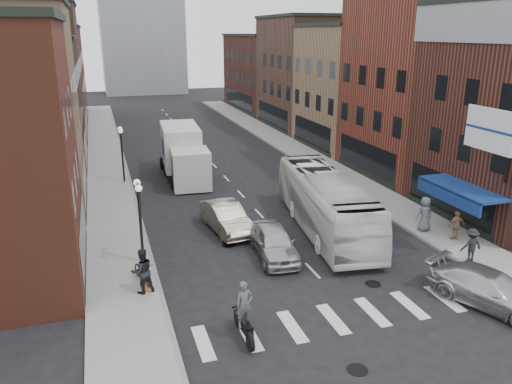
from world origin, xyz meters
TOP-DOWN VIEW (x-y plane):
  - ground at (0.00, 0.00)m, footprint 160.00×160.00m
  - sidewalk_left at (-8.50, 22.00)m, footprint 3.00×74.00m
  - sidewalk_right at (8.50, 22.00)m, footprint 3.00×74.00m
  - curb_left at (-7.00, 22.00)m, footprint 0.20×74.00m
  - curb_right at (7.00, 22.00)m, footprint 0.20×74.00m
  - crosswalk_stripes at (0.00, -3.00)m, footprint 12.00×2.20m
  - bldg_left_mid_b at (-14.99, 24.00)m, footprint 10.30×10.20m
  - bldg_left_far_a at (-14.99, 35.00)m, footprint 10.30×12.20m
  - bldg_left_far_b at (-14.99, 49.00)m, footprint 10.30×16.20m
  - bldg_right_mid_a at (15.00, 14.00)m, footprint 10.30×10.20m
  - bldg_right_mid_b at (14.99, 24.00)m, footprint 10.30×10.20m
  - bldg_right_far_a at (14.99, 35.00)m, footprint 10.30×12.20m
  - bldg_right_far_b at (14.99, 49.00)m, footprint 10.30×16.20m
  - awning_blue at (8.93, 2.50)m, footprint 1.80×5.00m
  - billboard_sign at (8.59, 0.50)m, footprint 1.52×3.00m
  - streetlamp_near at (-7.40, 4.00)m, footprint 0.32×1.22m
  - streetlamp_far at (-7.40, 18.00)m, footprint 0.32×1.22m
  - bike_rack at (-7.60, 1.30)m, footprint 0.08×0.68m
  - box_truck at (-2.99, 18.12)m, footprint 3.06×8.87m
  - motorcycle_rider at (-4.53, -3.20)m, footprint 0.66×2.25m
  - transit_bus at (2.67, 5.45)m, footprint 4.23×11.77m
  - sedan_left_near at (-1.19, 3.00)m, footprint 2.27×4.69m
  - sedan_left_far at (-2.58, 6.96)m, footprint 2.19×4.90m
  - curb_car at (5.52, -3.98)m, footprint 3.81×5.36m
  - parked_bicycle at (-7.59, 2.05)m, footprint 1.12×1.88m
  - ped_left_solo at (-7.67, 1.08)m, footprint 1.05×0.76m
  - ped_right_a at (7.40, -0.60)m, footprint 1.09×0.59m
  - ped_right_b at (8.47, 1.78)m, footprint 0.94×0.48m
  - ped_right_c at (7.64, 3.35)m, footprint 0.94×0.62m

SIDE VIEW (x-z plane):
  - ground at x=0.00m, z-range 0.00..0.00m
  - curb_left at x=-7.00m, z-range -0.08..0.08m
  - curb_right at x=7.00m, z-range -0.08..0.08m
  - crosswalk_stripes at x=0.00m, z-range -0.01..0.01m
  - sidewalk_left at x=-8.50m, z-range 0.00..0.15m
  - sidewalk_right at x=8.50m, z-range 0.00..0.15m
  - bike_rack at x=-7.60m, z-range 0.15..0.95m
  - parked_bicycle at x=-7.59m, z-range 0.15..1.08m
  - curb_car at x=5.52m, z-range 0.00..1.44m
  - sedan_left_near at x=-1.19m, z-range 0.00..1.54m
  - sedan_left_far at x=-2.58m, z-range 0.00..1.56m
  - ped_right_b at x=8.47m, z-range 0.15..1.73m
  - ped_right_a at x=7.40m, z-range 0.15..1.79m
  - motorcycle_rider at x=-4.53m, z-range -0.07..2.22m
  - ped_right_c at x=7.64m, z-range 0.15..2.07m
  - ped_left_solo at x=-7.67m, z-range 0.15..2.10m
  - transit_bus at x=2.67m, z-range 0.00..3.21m
  - box_truck at x=-2.99m, z-range -0.02..3.77m
  - awning_blue at x=8.93m, z-range 2.24..3.02m
  - streetlamp_near at x=-7.40m, z-range 0.86..4.97m
  - streetlamp_far at x=-7.40m, z-range 0.86..4.97m
  - bldg_right_far_b at x=14.99m, z-range 0.00..10.30m
  - bldg_left_mid_b at x=-14.99m, z-range 0.00..10.30m
  - bldg_left_far_b at x=-14.99m, z-range 0.00..11.30m
  - bldg_right_mid_b at x=14.99m, z-range 0.00..11.30m
  - billboard_sign at x=8.59m, z-range 4.28..7.98m
  - bldg_right_far_a at x=14.99m, z-range 0.00..12.30m
  - bldg_left_far_a at x=-14.99m, z-range 0.00..13.30m
  - bldg_right_mid_a at x=15.00m, z-range 0.00..14.30m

